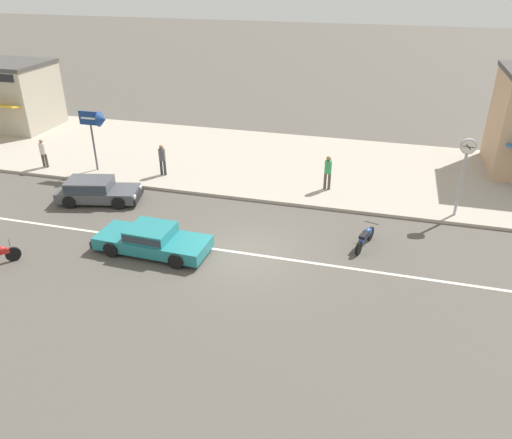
{
  "coord_description": "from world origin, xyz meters",
  "views": [
    {
      "loc": [
        4.7,
        -15.84,
        10.12
      ],
      "look_at": [
        0.02,
        1.37,
        0.8
      ],
      "focal_mm": 35.0,
      "sensor_mm": 36.0,
      "label": 1
    }
  ],
  "objects_px": {
    "sedan_teal_1": "(152,239)",
    "street_clock": "(466,159)",
    "arrow_signboard": "(99,122)",
    "pedestrian_mid_kerb": "(43,151)",
    "pedestrian_near_clock": "(162,158)",
    "motorcycle_2": "(365,237)",
    "shopfront_mid_block": "(13,95)",
    "hatchback_dark_grey_0": "(95,190)",
    "pedestrian_far_end": "(328,170)"
  },
  "relations": [
    {
      "from": "hatchback_dark_grey_0",
      "to": "pedestrian_near_clock",
      "type": "bearing_deg",
      "value": 62.62
    },
    {
      "from": "pedestrian_far_end",
      "to": "shopfront_mid_block",
      "type": "bearing_deg",
      "value": 167.08
    },
    {
      "from": "pedestrian_mid_kerb",
      "to": "shopfront_mid_block",
      "type": "height_order",
      "value": "shopfront_mid_block"
    },
    {
      "from": "pedestrian_mid_kerb",
      "to": "sedan_teal_1",
      "type": "bearing_deg",
      "value": -34.09
    },
    {
      "from": "pedestrian_far_end",
      "to": "shopfront_mid_block",
      "type": "distance_m",
      "value": 21.97
    },
    {
      "from": "pedestrian_mid_kerb",
      "to": "pedestrian_far_end",
      "type": "distance_m",
      "value": 15.12
    },
    {
      "from": "pedestrian_far_end",
      "to": "pedestrian_mid_kerb",
      "type": "bearing_deg",
      "value": -175.98
    },
    {
      "from": "sedan_teal_1",
      "to": "hatchback_dark_grey_0",
      "type": "bearing_deg",
      "value": 142.62
    },
    {
      "from": "motorcycle_2",
      "to": "shopfront_mid_block",
      "type": "height_order",
      "value": "shopfront_mid_block"
    },
    {
      "from": "hatchback_dark_grey_0",
      "to": "arrow_signboard",
      "type": "relative_size",
      "value": 1.25
    },
    {
      "from": "pedestrian_mid_kerb",
      "to": "shopfront_mid_block",
      "type": "distance_m",
      "value": 8.76
    },
    {
      "from": "pedestrian_far_end",
      "to": "hatchback_dark_grey_0",
      "type": "bearing_deg",
      "value": -159.21
    },
    {
      "from": "shopfront_mid_block",
      "to": "hatchback_dark_grey_0",
      "type": "bearing_deg",
      "value": -38.46
    },
    {
      "from": "pedestrian_near_clock",
      "to": "sedan_teal_1",
      "type": "bearing_deg",
      "value": -68.7
    },
    {
      "from": "pedestrian_mid_kerb",
      "to": "pedestrian_far_end",
      "type": "height_order",
      "value": "pedestrian_far_end"
    },
    {
      "from": "sedan_teal_1",
      "to": "shopfront_mid_block",
      "type": "bearing_deg",
      "value": 141.85
    },
    {
      "from": "street_clock",
      "to": "pedestrian_near_clock",
      "type": "distance_m",
      "value": 14.41
    },
    {
      "from": "sedan_teal_1",
      "to": "pedestrian_mid_kerb",
      "type": "xyz_separation_m",
      "value": [
        -9.33,
        6.31,
        0.51
      ]
    },
    {
      "from": "sedan_teal_1",
      "to": "arrow_signboard",
      "type": "xyz_separation_m",
      "value": [
        -5.87,
        6.67,
        2.3
      ]
    },
    {
      "from": "sedan_teal_1",
      "to": "pedestrian_near_clock",
      "type": "relative_size",
      "value": 2.81
    },
    {
      "from": "street_clock",
      "to": "pedestrian_far_end",
      "type": "height_order",
      "value": "street_clock"
    },
    {
      "from": "pedestrian_far_end",
      "to": "street_clock",
      "type": "bearing_deg",
      "value": -12.37
    },
    {
      "from": "pedestrian_near_clock",
      "to": "hatchback_dark_grey_0",
      "type": "bearing_deg",
      "value": -117.38
    },
    {
      "from": "sedan_teal_1",
      "to": "street_clock",
      "type": "distance_m",
      "value": 13.26
    },
    {
      "from": "motorcycle_2",
      "to": "pedestrian_mid_kerb",
      "type": "relative_size",
      "value": 1.19
    },
    {
      "from": "street_clock",
      "to": "pedestrian_far_end",
      "type": "bearing_deg",
      "value": 167.63
    },
    {
      "from": "arrow_signboard",
      "to": "pedestrian_mid_kerb",
      "type": "relative_size",
      "value": 2.07
    },
    {
      "from": "motorcycle_2",
      "to": "pedestrian_far_end",
      "type": "height_order",
      "value": "pedestrian_far_end"
    },
    {
      "from": "hatchback_dark_grey_0",
      "to": "pedestrian_mid_kerb",
      "type": "height_order",
      "value": "pedestrian_mid_kerb"
    },
    {
      "from": "pedestrian_near_clock",
      "to": "shopfront_mid_block",
      "type": "bearing_deg",
      "value": 157.67
    },
    {
      "from": "pedestrian_near_clock",
      "to": "pedestrian_far_end",
      "type": "relative_size",
      "value": 0.95
    },
    {
      "from": "sedan_teal_1",
      "to": "pedestrian_far_end",
      "type": "xyz_separation_m",
      "value": [
        5.75,
        7.37,
        0.61
      ]
    },
    {
      "from": "hatchback_dark_grey_0",
      "to": "sedan_teal_1",
      "type": "bearing_deg",
      "value": -37.38
    },
    {
      "from": "hatchback_dark_grey_0",
      "to": "pedestrian_near_clock",
      "type": "xyz_separation_m",
      "value": [
        1.82,
        3.51,
        0.51
      ]
    },
    {
      "from": "hatchback_dark_grey_0",
      "to": "pedestrian_near_clock",
      "type": "distance_m",
      "value": 3.98
    },
    {
      "from": "motorcycle_2",
      "to": "street_clock",
      "type": "xyz_separation_m",
      "value": [
        3.62,
        3.57,
        2.31
      ]
    },
    {
      "from": "motorcycle_2",
      "to": "shopfront_mid_block",
      "type": "bearing_deg",
      "value": 157.54
    },
    {
      "from": "hatchback_dark_grey_0",
      "to": "arrow_signboard",
      "type": "distance_m",
      "value": 4.13
    },
    {
      "from": "street_clock",
      "to": "shopfront_mid_block",
      "type": "height_order",
      "value": "shopfront_mid_block"
    },
    {
      "from": "sedan_teal_1",
      "to": "arrow_signboard",
      "type": "distance_m",
      "value": 9.18
    },
    {
      "from": "sedan_teal_1",
      "to": "pedestrian_near_clock",
      "type": "height_order",
      "value": "pedestrian_near_clock"
    },
    {
      "from": "sedan_teal_1",
      "to": "pedestrian_far_end",
      "type": "relative_size",
      "value": 2.69
    },
    {
      "from": "pedestrian_near_clock",
      "to": "street_clock",
      "type": "bearing_deg",
      "value": -3.51
    },
    {
      "from": "arrow_signboard",
      "to": "pedestrian_far_end",
      "type": "xyz_separation_m",
      "value": [
        11.62,
        0.7,
        -1.68
      ]
    },
    {
      "from": "shopfront_mid_block",
      "to": "pedestrian_near_clock",
      "type": "bearing_deg",
      "value": -22.33
    },
    {
      "from": "arrow_signboard",
      "to": "pedestrian_mid_kerb",
      "type": "bearing_deg",
      "value": -174.06
    },
    {
      "from": "hatchback_dark_grey_0",
      "to": "street_clock",
      "type": "xyz_separation_m",
      "value": [
        16.11,
        2.63,
        2.15
      ]
    },
    {
      "from": "hatchback_dark_grey_0",
      "to": "arrow_signboard",
      "type": "height_order",
      "value": "arrow_signboard"
    },
    {
      "from": "hatchback_dark_grey_0",
      "to": "pedestrian_far_end",
      "type": "relative_size",
      "value": 2.35
    },
    {
      "from": "hatchback_dark_grey_0",
      "to": "motorcycle_2",
      "type": "height_order",
      "value": "hatchback_dark_grey_0"
    }
  ]
}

